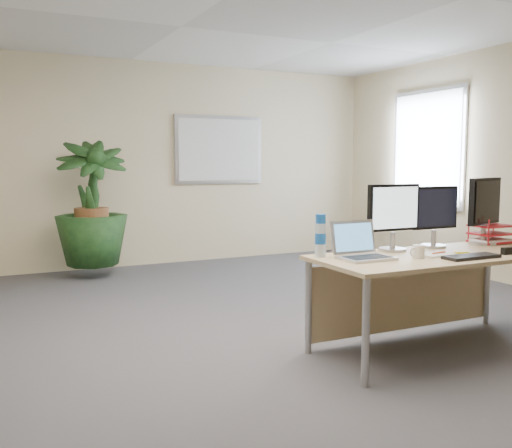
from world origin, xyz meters
name	(u,v)px	position (x,y,z in m)	size (l,w,h in m)	color
floor	(277,356)	(0.00, 0.00, 0.00)	(8.00, 8.00, 0.00)	#434348
back_wall	(134,164)	(0.00, 4.00, 1.35)	(7.00, 0.04, 2.70)	beige
whiteboard	(219,150)	(1.20, 3.97, 1.55)	(1.30, 0.04, 0.95)	#B5B5BA
window	(427,149)	(3.47, 2.30, 1.55)	(0.04, 1.30, 1.55)	#B5B5BA
desk	(427,272)	(1.11, -0.30, 0.57)	(1.87, 0.80, 0.72)	tan
floor_plant	(92,215)	(-0.66, 3.44, 0.75)	(0.84, 0.84, 1.50)	#123315
monitor_left	(393,213)	(0.91, -0.13, 1.00)	(0.45, 0.20, 0.50)	#A6A5AA
monitor_right	(435,212)	(1.32, -0.13, 0.99)	(0.43, 0.19, 0.48)	#A6A5AA
monitor_dark	(485,206)	(1.79, -0.19, 1.02)	(0.47, 0.22, 0.54)	#A6A5AA
laptop	(361,249)	(0.50, -0.30, 0.78)	(0.36, 0.31, 0.25)	silver
keyboard	(471,257)	(1.18, -0.64, 0.73)	(0.42, 0.14, 0.02)	black
coffee_mug	(418,252)	(0.85, -0.48, 0.76)	(0.12, 0.08, 0.09)	white
spiral_notebook	(435,254)	(1.06, -0.42, 0.72)	(0.25, 0.19, 0.01)	white
orange_pen	(439,253)	(1.09, -0.43, 0.73)	(0.01, 0.01, 0.14)	#DD4718
yellow_highlighter	(461,253)	(1.26, -0.47, 0.72)	(0.02, 0.02, 0.12)	#FFF51A
water_bottle	(320,236)	(0.27, -0.13, 0.86)	(0.08, 0.08, 0.30)	silver
letter_tray	(491,235)	(1.89, -0.17, 0.78)	(0.31, 0.24, 0.15)	#AC151B
stapler	(510,251)	(1.57, -0.63, 0.74)	(0.16, 0.04, 0.05)	black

